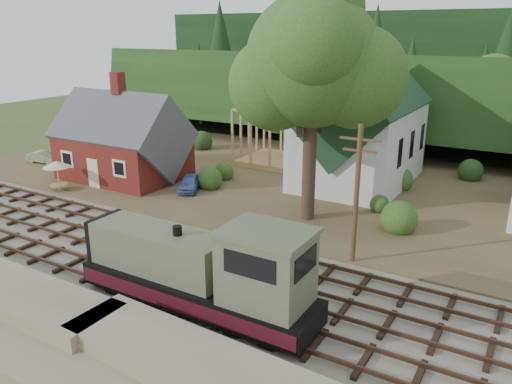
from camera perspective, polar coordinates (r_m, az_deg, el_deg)
The scene contains 16 objects.
ground at distance 27.66m, azimuth -6.91°, elevation -9.17°, with size 140.00×140.00×0.00m, color #384C1E.
embankment at distance 22.55m, azimuth -20.70°, elevation -17.21°, with size 64.00×5.00×1.60m, color #7F7259.
railroad_bed at distance 27.62m, azimuth -6.92°, elevation -9.03°, with size 64.00×11.00×0.16m, color #726B5B.
village_flat at distance 42.20m, azimuth 8.01°, elevation 0.72°, with size 64.00×26.00×0.30m, color brown.
hillside at distance 64.44m, azimuth 16.41°, elevation 6.04°, with size 70.00×28.00×8.00m, color #1E3F19.
ridge at distance 79.82m, azimuth 19.40°, elevation 7.95°, with size 80.00×20.00×12.00m, color black.
depot at distance 44.55m, azimuth -14.96°, elevation 5.28°, with size 10.80×7.41×9.00m.
church at distance 41.86m, azimuth 11.76°, elevation 7.47°, with size 8.40×15.17×13.00m.
timber_frame at distance 47.40m, azimuth 3.36°, elevation 6.67°, with size 8.20×6.20×6.99m.
lattice_tower at distance 51.95m, azimuth 6.65°, elevation 15.10°, with size 3.20×3.20×12.12m.
big_tree at distance 32.29m, azimuth 6.80°, elevation 13.71°, with size 10.90×8.40×14.70m.
telegraph_pole_near at distance 27.20m, azimuth 11.43°, elevation -0.19°, with size 2.20×0.28×8.00m.
locomotive at distance 23.05m, azimuth -5.98°, elevation -9.16°, with size 11.73×2.93×4.70m.
car_blue at distance 40.32m, azimuth -7.58°, elevation 1.06°, with size 1.47×3.65×1.24m, color #5370B3.
car_green at distance 52.64m, azimuth -23.15°, elevation 3.69°, with size 1.17×3.35×1.10m, color #83A16F.
patio_set at distance 42.61m, azimuth -21.82°, elevation 2.83°, with size 2.17×2.17×2.41m.
Camera 1 is at (15.26, -19.33, 12.58)m, focal length 35.00 mm.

